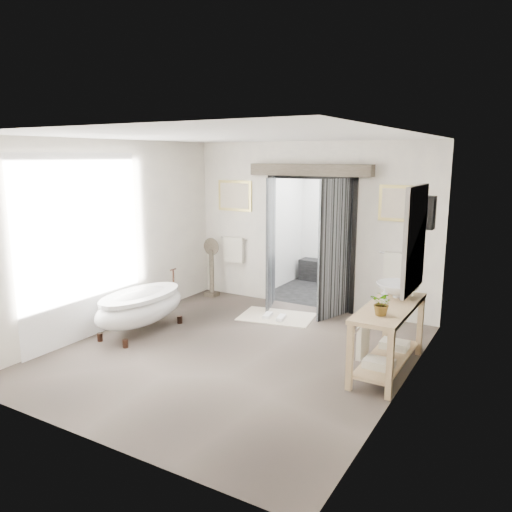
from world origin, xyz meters
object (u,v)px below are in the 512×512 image
rug (277,317)px  vanity (386,332)px  basin (398,290)px  clawfoot_tub (141,306)px

rug → vanity: bearing=-28.9°
basin → clawfoot_tub: bearing=-160.2°
rug → basin: size_ratio=2.17×
rug → basin: basin is taller
vanity → basin: basin is taller
rug → basin: 2.48m
clawfoot_tub → vanity: size_ratio=1.07×
clawfoot_tub → rug: (1.46, 1.67, -0.40)m
clawfoot_tub → rug: clawfoot_tub is taller
rug → basin: bearing=-19.2°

